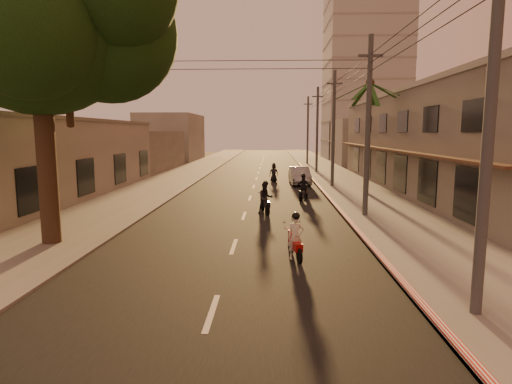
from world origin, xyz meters
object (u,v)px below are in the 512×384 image
parked_car (300,176)px  scooter_mid_b (303,188)px  broadleaf_tree (49,15)px  scooter_mid_a (265,199)px  scooter_far_a (274,174)px  scooter_red (295,238)px  palm_tree (370,90)px

parked_car → scooter_mid_b: bearing=-94.6°
broadleaf_tree → scooter_mid_a: (7.71, 6.61, -7.67)m
scooter_mid_a → scooter_mid_b: scooter_mid_a is taller
broadleaf_tree → scooter_mid_a: size_ratio=6.86×
scooter_mid_a → parked_car: bearing=64.3°
scooter_mid_b → scooter_far_a: bearing=120.6°
scooter_mid_b → scooter_far_a: 10.13m
scooter_mid_b → parked_car: bearing=108.1°
scooter_red → scooter_mid_a: bearing=86.3°
scooter_red → parked_car: bearing=74.3°
scooter_mid_b → scooter_far_a: size_ratio=1.00×
palm_tree → scooter_far_a: bearing=131.4°
scooter_far_a → palm_tree: bearing=-50.6°
scooter_far_a → parked_car: size_ratio=0.38×
palm_tree → scooter_far_a: size_ratio=4.79×
scooter_mid_a → scooter_mid_b: (2.33, 4.52, -0.02)m
scooter_mid_a → scooter_mid_b: 5.09m
palm_tree → scooter_red: size_ratio=4.95×
broadleaf_tree → scooter_mid_b: 16.85m
scooter_red → scooter_far_a: 22.74m
scooter_red → scooter_mid_a: scooter_mid_a is taller
scooter_mid_b → palm_tree: bearing=51.0°
scooter_mid_a → parked_car: size_ratio=0.39×
scooter_mid_a → scooter_mid_b: bearing=48.5°
palm_tree → parked_car: palm_tree is taller
scooter_red → parked_car: 21.27m
parked_car → palm_tree: bearing=-55.8°
scooter_red → scooter_mid_b: bearing=73.0°
palm_tree → scooter_far_a: (-6.39, 7.25, -6.40)m
scooter_red → scooter_far_a: bearing=80.0°
palm_tree → parked_car: 9.60m
parked_car → scooter_red: bearing=-96.5°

